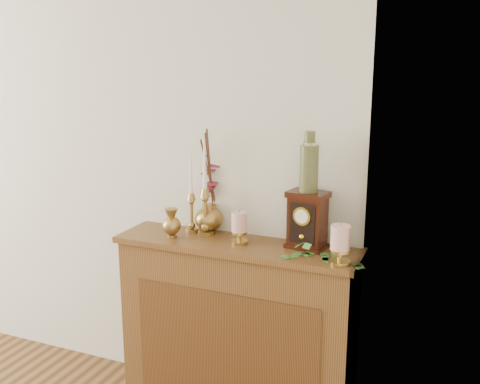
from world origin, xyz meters
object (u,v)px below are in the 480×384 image
at_px(candlestick_left, 191,206).
at_px(ginger_jar, 211,184).
at_px(mantel_clock, 307,221).
at_px(candlestick_center, 205,204).
at_px(ceramic_vase, 309,165).
at_px(bud_vase, 172,223).

height_order(candlestick_left, ginger_jar, ginger_jar).
xyz_separation_m(ginger_jar, mantel_clock, (0.55, -0.09, -0.11)).
relative_size(candlestick_left, candlestick_center, 0.85).
relative_size(candlestick_center, mantel_clock, 1.80).
bearing_deg(ginger_jar, ceramic_vase, -9.19).
distance_m(candlestick_center, mantel_clock, 0.54).
bearing_deg(candlestick_left, ginger_jar, 46.15).
bearing_deg(bud_vase, ginger_jar, 58.56).
height_order(candlestick_left, candlestick_center, candlestick_center).
height_order(mantel_clock, ceramic_vase, ceramic_vase).
xyz_separation_m(candlestick_left, candlestick_center, (0.09, -0.02, 0.02)).
bearing_deg(mantel_clock, bud_vase, -160.42).
bearing_deg(ginger_jar, candlestick_center, -83.00).
distance_m(ginger_jar, ceramic_vase, 0.58).
relative_size(mantel_clock, ceramic_vase, 0.97).
height_order(ginger_jar, ceramic_vase, ceramic_vase).
relative_size(candlestick_left, ceramic_vase, 1.49).
distance_m(candlestick_center, bud_vase, 0.20).
xyz_separation_m(candlestick_left, mantel_clock, (0.63, -0.01, -0.00)).
relative_size(candlestick_center, ceramic_vase, 1.75).
bearing_deg(bud_vase, mantel_clock, 9.55).
xyz_separation_m(candlestick_center, mantel_clock, (0.54, 0.01, -0.03)).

